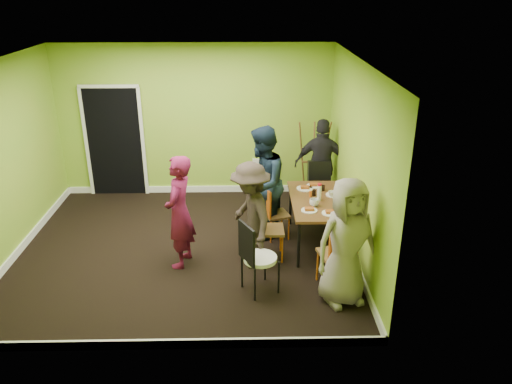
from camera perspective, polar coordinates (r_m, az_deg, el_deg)
ground at (r=7.74m, az=-7.99°, el=-6.47°), size 5.00×5.00×0.00m
room_walls at (r=7.35m, az=-8.55°, el=0.42°), size 5.04×4.54×2.82m
dining_table at (r=7.58m, az=7.41°, el=-1.22°), size 0.90×1.50×0.75m
chair_left_far at (r=7.78m, az=1.89°, el=-2.10°), size 0.44×0.44×0.86m
chair_left_near at (r=7.21m, az=0.98°, el=-3.70°), size 0.40×0.40×0.97m
chair_back_end at (r=8.63m, az=7.27°, el=1.69°), size 0.41×0.48×0.95m
chair_front_end at (r=6.55m, az=9.50°, el=-6.68°), size 0.51×0.51×1.02m
chair_bentwood at (r=6.42m, az=-0.07°, el=-7.15°), size 0.53×0.53×1.01m
easel at (r=9.24m, az=6.52°, el=3.62°), size 0.60×0.56×1.49m
plate_near_left at (r=7.90m, az=5.59°, el=0.40°), size 0.26×0.26×0.01m
plate_near_right at (r=7.16m, az=6.10°, el=-2.10°), size 0.23×0.23×0.01m
plate_far_back at (r=8.02m, az=6.61°, el=0.71°), size 0.23×0.23×0.01m
plate_far_front at (r=7.12m, az=8.47°, el=-2.41°), size 0.24×0.24×0.01m
plate_wall_back at (r=7.73m, az=8.90°, el=-0.32°), size 0.25×0.25×0.01m
plate_wall_front at (r=7.46m, az=9.76°, el=-1.28°), size 0.25×0.25×0.01m
thermos at (r=7.47m, az=7.24°, el=-0.12°), size 0.06×0.06×0.24m
blue_bottle at (r=7.25m, az=9.56°, el=-1.15°), size 0.07×0.07×0.20m
orange_bottle at (r=7.63m, az=6.24°, el=-0.19°), size 0.04×0.04×0.09m
glass_mid at (r=7.66m, az=6.64°, el=-0.09°), size 0.06×0.06×0.10m
glass_back at (r=7.86m, az=7.62°, el=0.46°), size 0.07×0.07×0.09m
glass_front at (r=7.16m, az=9.25°, el=-1.92°), size 0.06×0.06×0.09m
cup_a at (r=7.30m, az=6.66°, el=-1.21°), size 0.14×0.14×0.11m
cup_b at (r=7.66m, az=8.60°, el=-0.22°), size 0.10×0.10×0.09m
person_standing at (r=7.01m, az=-8.75°, el=-2.28°), size 0.51×0.67×1.64m
person_left_far at (r=7.69m, az=0.71°, el=0.98°), size 0.85×1.00×1.80m
person_left_near at (r=6.94m, az=-0.61°, el=-2.67°), size 0.88×1.13×1.54m
person_back_end at (r=8.76m, az=7.56°, el=3.05°), size 1.02×0.58×1.64m
person_front_end at (r=6.22m, az=10.31°, el=-5.70°), size 0.94×0.76×1.67m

